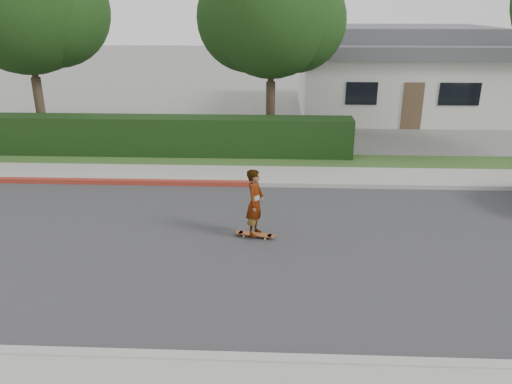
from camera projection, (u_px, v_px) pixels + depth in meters
ground at (200, 245)px, 11.76m from camera, size 120.00×120.00×0.00m
road at (200, 245)px, 11.76m from camera, size 60.00×8.00×0.01m
curb_near at (161, 357)px, 7.91m from camera, size 60.00×0.20×0.15m
curb_far at (219, 183)px, 15.57m from camera, size 60.00×0.20×0.15m
curb_red_section at (62, 181)px, 15.77m from camera, size 12.00×0.21×0.15m
sidewalk_far at (223, 175)px, 16.42m from camera, size 60.00×1.60×0.12m
planting_strip at (227, 161)px, 17.91m from camera, size 60.00×1.60×0.10m
hedge at (147, 137)px, 18.35m from camera, size 15.00×1.00×1.50m
tree_left at (27, 6)px, 18.33m from camera, size 5.99×5.21×8.00m
tree_center at (271, 16)px, 18.56m from camera, size 5.66×4.84×7.44m
house at (399, 71)px, 25.64m from camera, size 10.60×8.60×4.30m
skateboard at (255, 234)px, 12.10m from camera, size 1.02×0.39×0.09m
skateboarder at (255, 202)px, 11.80m from camera, size 0.55×0.69×1.64m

